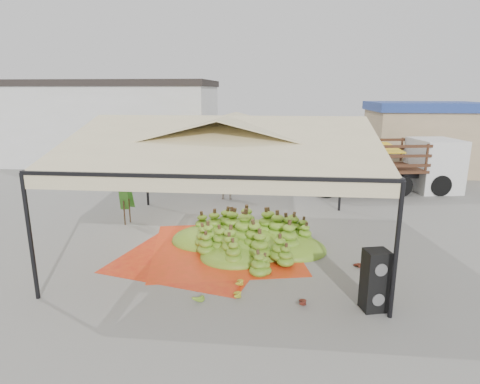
# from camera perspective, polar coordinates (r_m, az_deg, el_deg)

# --- Properties ---
(ground) EXTENTS (90.00, 90.00, 0.00)m
(ground) POSITION_cam_1_polar(r_m,az_deg,el_deg) (12.97, -1.57, -7.17)
(ground) COLOR slate
(ground) RESTS_ON ground
(canopy_tent) EXTENTS (8.10, 8.10, 4.00)m
(canopy_tent) POSITION_cam_1_polar(r_m,az_deg,el_deg) (12.17, -1.67, 7.46)
(canopy_tent) COLOR black
(canopy_tent) RESTS_ON ground
(building_white) EXTENTS (14.30, 6.30, 5.40)m
(building_white) POSITION_cam_1_polar(r_m,az_deg,el_deg) (28.52, -18.38, 9.41)
(building_white) COLOR silver
(building_white) RESTS_ON ground
(building_tan) EXTENTS (6.30, 5.30, 4.10)m
(building_tan) POSITION_cam_1_polar(r_m,az_deg,el_deg) (26.49, 24.55, 7.15)
(building_tan) COLOR tan
(building_tan) RESTS_ON ground
(tarp_left) EXTENTS (4.86, 4.72, 0.01)m
(tarp_left) POSITION_cam_1_polar(r_m,az_deg,el_deg) (12.01, -6.49, -9.03)
(tarp_left) COLOR #D44613
(tarp_left) RESTS_ON ground
(tarp_right) EXTENTS (5.14, 5.31, 0.01)m
(tarp_right) POSITION_cam_1_polar(r_m,az_deg,el_deg) (12.54, -2.23, -7.91)
(tarp_right) COLOR red
(tarp_right) RESTS_ON ground
(banana_heap) EXTENTS (6.24, 5.67, 1.10)m
(banana_heap) POSITION_cam_1_polar(r_m,az_deg,el_deg) (12.50, 1.40, -5.32)
(banana_heap) COLOR #4D7B19
(banana_heap) RESTS_ON ground
(hand_yellow_a) EXTENTS (0.49, 0.40, 0.22)m
(hand_yellow_a) POSITION_cam_1_polar(r_m,az_deg,el_deg) (10.25, -0.61, -12.55)
(hand_yellow_a) COLOR gold
(hand_yellow_a) RESTS_ON ground
(hand_yellow_b) EXTENTS (0.52, 0.45, 0.21)m
(hand_yellow_b) POSITION_cam_1_polar(r_m,az_deg,el_deg) (9.69, -0.95, -14.24)
(hand_yellow_b) COLOR gold
(hand_yellow_b) RESTS_ON ground
(hand_red_a) EXTENTS (0.44, 0.37, 0.20)m
(hand_red_a) POSITION_cam_1_polar(r_m,az_deg,el_deg) (9.51, 8.34, -15.06)
(hand_red_a) COLOR #571F13
(hand_red_a) RESTS_ON ground
(hand_red_b) EXTENTS (0.49, 0.44, 0.18)m
(hand_red_b) POSITION_cam_1_polar(r_m,az_deg,el_deg) (11.60, 16.11, -9.93)
(hand_red_b) COLOR #581914
(hand_red_b) RESTS_ON ground
(hand_green) EXTENTS (0.60, 0.57, 0.21)m
(hand_green) POSITION_cam_1_polar(r_m,az_deg,el_deg) (9.66, -6.17, -14.45)
(hand_green) COLOR #477718
(hand_green) RESTS_ON ground
(hanging_bunches) EXTENTS (1.74, 0.24, 0.20)m
(hanging_bunches) POSITION_cam_1_polar(r_m,az_deg,el_deg) (12.01, 1.16, 4.10)
(hanging_bunches) COLOR #507318
(hanging_bunches) RESTS_ON ground
(speaker_stack) EXTENTS (0.60, 0.55, 1.40)m
(speaker_stack) POSITION_cam_1_polar(r_m,az_deg,el_deg) (9.44, 18.62, -11.81)
(speaker_stack) COLOR black
(speaker_stack) RESTS_ON ground
(banana_leaves) EXTENTS (0.96, 1.36, 3.70)m
(banana_leaves) POSITION_cam_1_polar(r_m,az_deg,el_deg) (15.30, -14.70, -4.28)
(banana_leaves) COLOR #3B7D21
(banana_leaves) RESTS_ON ground
(vendor) EXTENTS (0.70, 0.46, 1.90)m
(vendor) POSITION_cam_1_polar(r_m,az_deg,el_deg) (17.85, -1.97, 1.96)
(vendor) COLOR gray
(vendor) RESTS_ON ground
(truck_left) EXTENTS (7.27, 4.82, 2.37)m
(truck_left) POSITION_cam_1_polar(r_m,az_deg,el_deg) (22.30, -4.08, 5.71)
(truck_left) COLOR #4A3418
(truck_left) RESTS_ON ground
(truck_right) EXTENTS (7.58, 3.65, 2.50)m
(truck_right) POSITION_cam_1_polar(r_m,az_deg,el_deg) (20.49, 20.16, 4.36)
(truck_right) COLOR #472717
(truck_right) RESTS_ON ground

